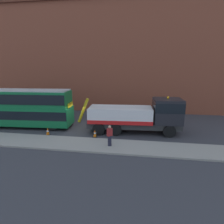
# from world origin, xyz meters

# --- Properties ---
(ground_plane) EXTENTS (120.00, 120.00, 0.00)m
(ground_plane) POSITION_xyz_m (0.00, 0.00, 0.00)
(ground_plane) COLOR #38383D
(near_kerb) EXTENTS (60.00, 2.80, 0.15)m
(near_kerb) POSITION_xyz_m (0.00, -4.20, 0.07)
(near_kerb) COLOR gray
(near_kerb) RESTS_ON ground_plane
(building_facade) EXTENTS (60.00, 1.50, 16.00)m
(building_facade) POSITION_xyz_m (0.00, 8.85, 8.07)
(building_facade) COLOR brown
(building_facade) RESTS_ON ground_plane
(recovery_tow_truck) EXTENTS (10.21, 3.16, 3.67)m
(recovery_tow_truck) POSITION_xyz_m (6.02, -0.29, 1.76)
(recovery_tow_truck) COLOR #2D2D2D
(recovery_tow_truck) RESTS_ON ground_plane
(double_decker_bus) EXTENTS (11.15, 3.20, 4.06)m
(double_decker_bus) POSITION_xyz_m (-6.54, -0.31, 2.23)
(double_decker_bus) COLOR #146B38
(double_decker_bus) RESTS_ON ground_plane
(pedestrian_bystander) EXTENTS (0.47, 0.46, 1.71)m
(pedestrian_bystander) POSITION_xyz_m (3.83, -4.30, 0.99)
(pedestrian_bystander) COLOR #232333
(pedestrian_bystander) RESTS_ON near_kerb
(traffic_cone_near_bus) EXTENTS (0.36, 0.36, 0.72)m
(traffic_cone_near_bus) POSITION_xyz_m (-2.52, -2.34, 0.34)
(traffic_cone_near_bus) COLOR orange
(traffic_cone_near_bus) RESTS_ON ground_plane
(traffic_cone_midway) EXTENTS (0.36, 0.36, 0.72)m
(traffic_cone_midway) POSITION_xyz_m (2.09, -2.23, 0.34)
(traffic_cone_midway) COLOR orange
(traffic_cone_midway) RESTS_ON ground_plane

